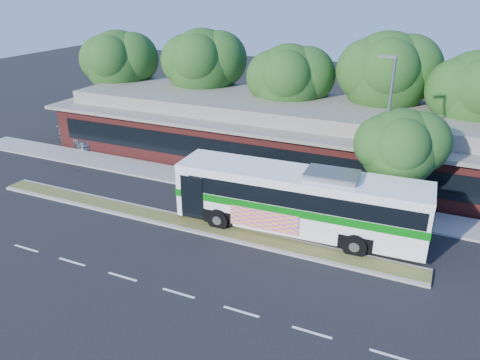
{
  "coord_description": "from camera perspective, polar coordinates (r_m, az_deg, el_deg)",
  "views": [
    {
      "loc": [
        12.35,
        -19.19,
        12.57
      ],
      "look_at": [
        2.19,
        3.3,
        2.0
      ],
      "focal_mm": 35.0,
      "sensor_mm": 36.0,
      "label": 1
    }
  ],
  "objects": [
    {
      "name": "median_strip",
      "position": [
        26.47,
        -6.78,
        -5.17
      ],
      "size": [
        26.0,
        1.1,
        0.15
      ],
      "primitive_type": "cube",
      "color": "#4D5423",
      "rests_on": "ground"
    },
    {
      "name": "ground",
      "position": [
        26.06,
        -7.44,
        -5.87
      ],
      "size": [
        120.0,
        120.0,
        0.0
      ],
      "primitive_type": "plane",
      "color": "black",
      "rests_on": "ground"
    },
    {
      "name": "tree_bg_a",
      "position": [
        44.15,
        -14.06,
        13.79
      ],
      "size": [
        6.47,
        5.8,
        8.63
      ],
      "color": "black",
      "rests_on": "ground"
    },
    {
      "name": "tree_bg_c",
      "position": [
        36.7,
        6.64,
        12.08
      ],
      "size": [
        6.24,
        5.6,
        8.26
      ],
      "color": "black",
      "rests_on": "ground"
    },
    {
      "name": "sedan",
      "position": [
        41.15,
        -19.08,
        5.08
      ],
      "size": [
        4.98,
        3.37,
        1.34
      ],
      "primitive_type": "imported",
      "rotation": [
        0.0,
        0.0,
        1.21
      ],
      "color": "#A1A5A8",
      "rests_on": "ground"
    },
    {
      "name": "transit_bus",
      "position": [
        24.82,
        7.31,
        -2.04
      ],
      "size": [
        13.35,
        3.49,
        3.72
      ],
      "rotation": [
        0.0,
        0.0,
        0.04
      ],
      "color": "white",
      "rests_on": "ground"
    },
    {
      "name": "plaza_building",
      "position": [
        36.02,
        3.18,
        6.3
      ],
      "size": [
        33.2,
        11.2,
        4.45
      ],
      "color": "maroon",
      "rests_on": "ground"
    },
    {
      "name": "tree_bg_b",
      "position": [
        40.59,
        -3.93,
        14.03
      ],
      "size": [
        6.69,
        6.0,
        9.0
      ],
      "color": "black",
      "rests_on": "ground"
    },
    {
      "name": "sidewalk_tree",
      "position": [
        26.85,
        19.55,
        3.91
      ],
      "size": [
        4.78,
        4.28,
        6.36
      ],
      "color": "black",
      "rests_on": "ground"
    },
    {
      "name": "lamp_post",
      "position": [
        26.48,
        17.27,
        5.29
      ],
      "size": [
        0.93,
        0.18,
        9.07
      ],
      "color": "slate",
      "rests_on": "ground"
    },
    {
      "name": "parking_lot",
      "position": [
        43.95,
        -20.94,
        5.02
      ],
      "size": [
        14.0,
        12.0,
        0.01
      ],
      "primitive_type": "cube",
      "color": "black",
      "rests_on": "ground"
    },
    {
      "name": "sidewalk",
      "position": [
        31.05,
        -1.34,
        -0.58
      ],
      "size": [
        44.0,
        2.6,
        0.12
      ],
      "primitive_type": "cube",
      "color": "gray",
      "rests_on": "ground"
    },
    {
      "name": "tree_bg_d",
      "position": [
        36.09,
        18.15,
        12.26
      ],
      "size": [
        6.91,
        6.2,
        9.37
      ],
      "color": "black",
      "rests_on": "ground"
    }
  ]
}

